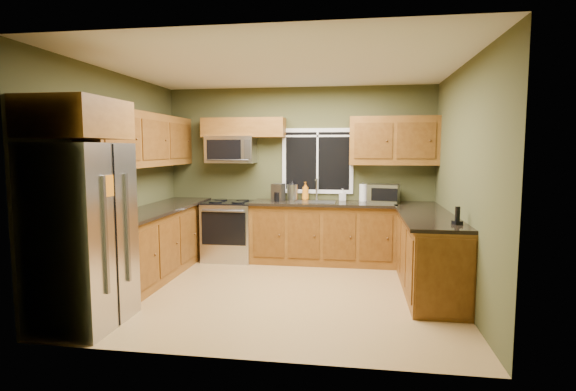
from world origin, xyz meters
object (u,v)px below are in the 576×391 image
(coffee_maker, at_px, (278,193))
(soap_bottle_b, at_px, (342,195))
(soap_bottle_c, at_px, (294,195))
(refrigerator, at_px, (82,235))
(microwave, at_px, (231,150))
(cordless_phone, at_px, (457,219))
(paper_towel_roll, at_px, (363,193))
(soap_bottle_a, at_px, (305,191))
(range, at_px, (230,230))
(toaster_oven, at_px, (384,194))
(kettle, at_px, (292,191))

(coffee_maker, xyz_separation_m, soap_bottle_b, (0.98, 0.21, -0.03))
(soap_bottle_b, distance_m, soap_bottle_c, 0.76)
(refrigerator, relative_size, microwave, 2.37)
(soap_bottle_c, bearing_deg, cordless_phone, -44.68)
(microwave, height_order, coffee_maker, microwave)
(soap_bottle_b, xyz_separation_m, soap_bottle_c, (-0.76, 0.00, -0.01))
(paper_towel_roll, bearing_deg, soap_bottle_a, 178.72)
(refrigerator, relative_size, cordless_phone, 9.35)
(coffee_maker, relative_size, soap_bottle_a, 0.94)
(range, height_order, soap_bottle_c, soap_bottle_c)
(coffee_maker, bearing_deg, paper_towel_roll, 8.50)
(refrigerator, distance_m, soap_bottle_a, 3.53)
(range, distance_m, toaster_oven, 2.44)
(soap_bottle_a, bearing_deg, soap_bottle_c, 180.00)
(kettle, relative_size, soap_bottle_b, 1.64)
(microwave, distance_m, paper_towel_roll, 2.17)
(paper_towel_roll, height_order, soap_bottle_c, paper_towel_roll)
(paper_towel_roll, xyz_separation_m, soap_bottle_c, (-1.07, 0.02, -0.05))
(cordless_phone, bearing_deg, soap_bottle_a, 132.65)
(microwave, bearing_deg, soap_bottle_b, 3.08)
(range, xyz_separation_m, kettle, (0.97, 0.18, 0.61))
(microwave, bearing_deg, refrigerator, -103.34)
(soap_bottle_b, bearing_deg, cordless_phone, -57.63)
(range, height_order, soap_bottle_b, soap_bottle_b)
(range, bearing_deg, soap_bottle_c, 13.13)
(microwave, xyz_separation_m, paper_towel_roll, (2.06, 0.07, -0.66))
(paper_towel_roll, xyz_separation_m, cordless_phone, (0.97, -2.00, -0.07))
(soap_bottle_c, distance_m, cordless_phone, 2.87)
(toaster_oven, distance_m, soap_bottle_c, 1.39)
(range, distance_m, soap_bottle_c, 1.15)
(soap_bottle_b, bearing_deg, soap_bottle_c, 180.00)
(soap_bottle_b, distance_m, cordless_phone, 2.39)
(paper_towel_roll, height_order, cordless_phone, paper_towel_roll)
(kettle, bearing_deg, refrigerator, -119.36)
(toaster_oven, xyz_separation_m, soap_bottle_b, (-0.61, 0.19, -0.05))
(microwave, bearing_deg, kettle, 2.61)
(soap_bottle_b, bearing_deg, toaster_oven, -17.04)
(microwave, height_order, soap_bottle_a, microwave)
(refrigerator, height_order, soap_bottle_c, refrigerator)
(soap_bottle_a, bearing_deg, refrigerator, -121.79)
(coffee_maker, relative_size, cordless_phone, 1.40)
(soap_bottle_a, relative_size, cordless_phone, 1.48)
(microwave, bearing_deg, range, -89.98)
(cordless_phone, bearing_deg, microwave, 147.57)
(coffee_maker, distance_m, soap_bottle_a, 0.45)
(microwave, relative_size, soap_bottle_a, 2.67)
(refrigerator, distance_m, kettle, 3.39)
(soap_bottle_c, bearing_deg, kettle, -109.12)
(microwave, distance_m, soap_bottle_c, 1.22)
(range, height_order, kettle, kettle)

